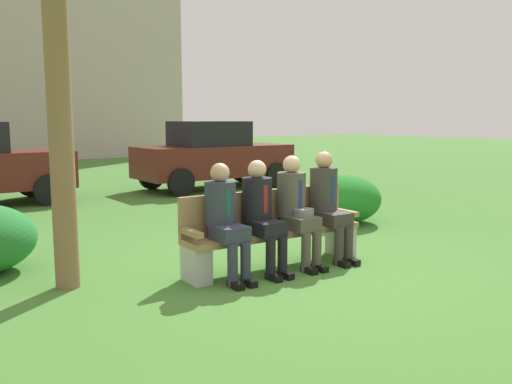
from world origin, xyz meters
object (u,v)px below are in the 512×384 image
object	(u,v)px
shrub_mid_lawn	(344,199)
seated_man_centerleft	(262,210)
seated_man_rightmost	(328,200)
seated_man_centerright	(296,205)
parked_car_far	(213,155)
park_bench	(272,230)
seated_man_leftmost	(225,215)

from	to	relation	value
shrub_mid_lawn	seated_man_centerleft	bearing A→B (deg)	-149.90
seated_man_centerleft	seated_man_rightmost	bearing A→B (deg)	0.36
seated_man_centerleft	seated_man_centerright	xyz separation A→B (m)	(0.50, -0.00, 0.01)
seated_man_rightmost	parked_car_far	xyz separation A→B (m)	(2.25, 6.79, 0.09)
park_bench	shrub_mid_lawn	xyz separation A→B (m)	(2.56, 1.49, -0.03)
seated_man_leftmost	shrub_mid_lawn	world-z (taller)	seated_man_leftmost
seated_man_centerright	shrub_mid_lawn	size ratio (longest dim) A/B	1.01
shrub_mid_lawn	parked_car_far	world-z (taller)	parked_car_far
park_bench	seated_man_centerright	bearing A→B (deg)	-28.08
seated_man_leftmost	parked_car_far	size ratio (longest dim) A/B	0.32
seated_man_centerleft	parked_car_far	distance (m)	7.53
seated_man_leftmost	seated_man_centerright	bearing A→B (deg)	-0.08
park_bench	seated_man_leftmost	size ratio (longest dim) A/B	1.81
seated_man_centerleft	seated_man_rightmost	xyz separation A→B (m)	(1.00, 0.01, 0.03)
seated_man_centerright	seated_man_centerleft	bearing A→B (deg)	179.72
seated_man_centerleft	parked_car_far	size ratio (longest dim) A/B	0.32
seated_man_centerleft	seated_man_centerright	distance (m)	0.50
seated_man_centerright	seated_man_leftmost	bearing A→B (deg)	179.92
seated_man_centerleft	seated_man_centerright	bearing A→B (deg)	-0.28
seated_man_leftmost	shrub_mid_lawn	xyz separation A→B (m)	(3.29, 1.63, -0.30)
park_bench	seated_man_centerleft	bearing A→B (deg)	-151.61
park_bench	parked_car_far	size ratio (longest dim) A/B	0.58
park_bench	seated_man_rightmost	bearing A→B (deg)	-9.46
seated_man_leftmost	parked_car_far	world-z (taller)	parked_car_far
seated_man_leftmost	parked_car_far	xyz separation A→B (m)	(3.73, 6.80, 0.13)
park_bench	seated_man_centerright	xyz separation A→B (m)	(0.25, -0.13, 0.29)
seated_man_leftmost	seated_man_centerleft	size ratio (longest dim) A/B	0.99
seated_man_centerleft	seated_man_rightmost	distance (m)	1.00
shrub_mid_lawn	seated_man_centerright	bearing A→B (deg)	-144.82
seated_man_centerright	parked_car_far	world-z (taller)	parked_car_far
seated_man_centerright	parked_car_far	bearing A→B (deg)	67.99
park_bench	seated_man_leftmost	xyz separation A→B (m)	(-0.73, -0.13, 0.27)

